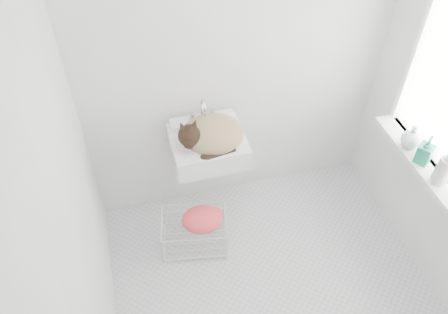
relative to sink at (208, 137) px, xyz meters
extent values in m
cube|color=silver|center=(0.28, -0.74, -0.85)|extent=(2.20, 2.00, 0.02)
cube|color=white|center=(0.28, 0.26, 0.40)|extent=(2.20, 0.02, 2.50)
cube|color=white|center=(-0.82, -0.74, 0.40)|extent=(0.02, 2.00, 2.50)
cube|color=white|center=(1.29, -0.54, -0.02)|extent=(0.16, 0.88, 0.04)
cube|color=white|center=(0.00, 0.00, 0.00)|extent=(0.51, 0.44, 0.20)
ellipsoid|color=tan|center=(0.03, -0.01, 0.03)|extent=(0.44, 0.39, 0.21)
sphere|color=black|center=(-0.13, -0.08, 0.13)|extent=(0.17, 0.17, 0.15)
torus|color=#A80233|center=(-0.11, -0.08, 0.08)|extent=(0.14, 0.14, 0.06)
cube|color=silver|center=(-0.18, -0.23, -0.70)|extent=(0.52, 0.41, 0.28)
ellipsoid|color=orange|center=(-0.13, -0.29, -0.54)|extent=(0.33, 0.26, 0.12)
imported|color=silver|center=(1.28, -0.76, 0.00)|extent=(0.11, 0.11, 0.23)
imported|color=#1C8066|center=(1.28, -0.58, 0.00)|extent=(0.13, 0.12, 0.20)
imported|color=silver|center=(1.28, -0.42, 0.00)|extent=(0.18, 0.18, 0.17)
camera|label=1|loc=(-0.48, -2.23, 2.08)|focal=36.20mm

